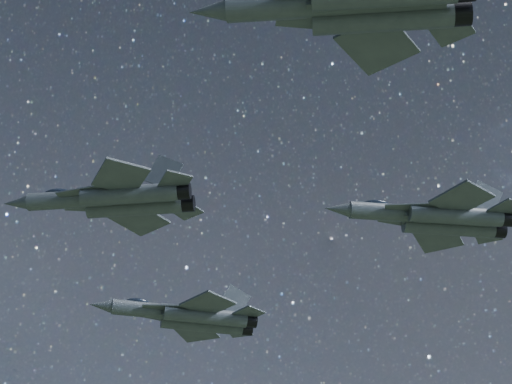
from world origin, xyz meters
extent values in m
cylinder|color=#373E44|center=(-17.01, 1.68, 146.56)|extent=(7.73, 3.31, 1.59)
cone|color=#373E44|center=(-21.78, 2.83, 146.56)|extent=(2.72, 1.96, 1.43)
ellipsoid|color=black|center=(-18.20, 1.97, 147.33)|extent=(2.62, 1.61, 0.79)
cube|color=#373E44|center=(-11.84, 0.45, 146.51)|extent=(8.51, 3.44, 1.33)
cylinder|color=#373E44|center=(-11.68, -0.64, 146.05)|extent=(8.72, 3.55, 1.59)
cylinder|color=#373E44|center=(-11.20, 1.34, 146.05)|extent=(8.72, 3.55, 1.59)
cylinder|color=black|center=(-7.11, -1.74, 146.05)|extent=(1.64, 1.74, 1.47)
cylinder|color=black|center=(-6.63, 0.25, 146.05)|extent=(1.64, 1.74, 1.47)
cube|color=#373E44|center=(-15.54, -0.09, 146.44)|extent=(5.30, 3.23, 0.12)
cube|color=#373E44|center=(-14.90, 2.60, 146.44)|extent=(5.36, 1.35, 0.12)
cube|color=#373E44|center=(-12.45, -2.98, 146.25)|extent=(5.08, 5.40, 0.20)
cube|color=#373E44|center=(-10.83, 3.78, 146.25)|extent=(5.86, 5.85, 0.20)
cube|color=#373E44|center=(-7.81, -2.94, 146.25)|extent=(2.98, 3.12, 0.15)
cube|color=#373E44|center=(-6.72, 1.64, 146.25)|extent=(3.46, 3.47, 0.15)
cube|color=#373E44|center=(-8.86, -1.58, 147.99)|extent=(3.43, 1.26, 3.64)
cube|color=#373E44|center=(-8.26, 0.90, 147.99)|extent=(3.55, 0.71, 3.64)
cylinder|color=#373E44|center=(-9.53, 23.98, 146.73)|extent=(8.36, 2.59, 1.73)
cone|color=#373E44|center=(-14.83, 23.42, 146.73)|extent=(2.82, 1.83, 1.56)
ellipsoid|color=black|center=(-10.85, 23.84, 147.56)|extent=(2.75, 1.44, 0.86)
cube|color=#373E44|center=(-3.78, 24.59, 146.67)|extent=(9.24, 2.62, 1.44)
cylinder|color=#373E44|center=(-3.22, 23.53, 146.17)|extent=(9.47, 2.70, 1.73)
cylinder|color=#373E44|center=(-3.46, 25.74, 146.17)|extent=(9.47, 2.70, 1.73)
cylinder|color=black|center=(1.86, 24.06, 146.17)|extent=(1.60, 1.74, 1.60)
cylinder|color=black|center=(1.63, 26.27, 146.17)|extent=(1.60, 1.74, 1.60)
cube|color=#373E44|center=(-7.38, 22.70, 146.60)|extent=(5.86, 1.72, 0.13)
cube|color=#373E44|center=(-7.70, 25.68, 146.60)|extent=(5.88, 2.86, 0.13)
cube|color=#373E44|center=(-3.16, 20.85, 146.40)|extent=(6.27, 6.37, 0.22)
cube|color=#373E44|center=(-3.96, 28.37, 146.40)|extent=(5.89, 6.15, 0.22)
cube|color=#373E44|center=(1.57, 22.58, 146.40)|extent=(3.70, 3.75, 0.17)
cube|color=#373E44|center=(1.03, 27.66, 146.40)|extent=(3.46, 3.58, 0.17)
cube|color=#373E44|center=(0.01, 23.59, 148.29)|extent=(3.88, 0.60, 3.96)
cube|color=#373E44|center=(-0.28, 26.35, 148.29)|extent=(3.83, 0.89, 3.96)
cylinder|color=#373E44|center=(-1.42, -24.34, 146.24)|extent=(8.30, 3.35, 1.71)
cone|color=#373E44|center=(-6.57, -23.25, 146.24)|extent=(2.89, 2.05, 1.54)
cube|color=#373E44|center=(4.17, -25.52, 146.18)|extent=(9.14, 3.47, 1.43)
cylinder|color=#373E44|center=(4.82, -24.54, 145.69)|extent=(9.37, 3.58, 1.71)
cylinder|color=black|center=(9.76, -25.58, 145.69)|extent=(1.72, 1.84, 1.58)
cube|color=#373E44|center=(0.82, -23.30, 146.11)|extent=(5.72, 1.30, 0.13)
cube|color=#373E44|center=(5.15, -21.91, 145.91)|extent=(6.28, 6.29, 0.22)
cube|color=#373E44|center=(9.63, -24.09, 145.91)|extent=(3.71, 3.73, 0.16)
cylinder|color=#373E44|center=(12.89, 3.20, 148.48)|extent=(7.93, 1.71, 1.67)
cone|color=#373E44|center=(7.75, 3.22, 148.48)|extent=(2.58, 1.51, 1.50)
ellipsoid|color=black|center=(11.60, 3.20, 149.29)|extent=(2.55, 1.14, 0.82)
cube|color=#373E44|center=(18.45, 3.17, 148.43)|extent=(8.79, 1.65, 1.39)
cylinder|color=#373E44|center=(18.88, 2.10, 147.95)|extent=(9.00, 1.71, 1.67)
cylinder|color=#373E44|center=(18.89, 4.24, 147.95)|extent=(9.00, 1.71, 1.67)
cylinder|color=black|center=(23.80, 2.08, 147.95)|extent=(1.40, 1.55, 1.54)
cylinder|color=black|center=(23.81, 4.22, 147.95)|extent=(1.40, 1.55, 1.54)
cube|color=#373E44|center=(14.81, 1.74, 148.35)|extent=(5.69, 2.24, 0.13)
cube|color=#373E44|center=(14.82, 4.63, 148.35)|extent=(5.69, 2.19, 0.13)
cube|color=#373E44|center=(18.65, -0.47, 148.16)|extent=(5.88, 6.06, 0.21)
cube|color=#373E44|center=(18.68, 6.81, 148.16)|extent=(5.90, 6.07, 0.21)
cube|color=#373E44|center=(23.37, 0.69, 148.16)|extent=(3.47, 3.55, 0.16)
cube|color=#373E44|center=(23.39, 5.61, 148.16)|extent=(3.48, 3.55, 0.16)
cube|color=#373E44|center=(21.98, 1.82, 149.98)|extent=(3.72, 0.49, 3.81)
cube|color=#373E44|center=(21.99, 4.49, 149.98)|extent=(3.72, 0.48, 3.81)
camera|label=1|loc=(-8.50, -63.86, 105.26)|focal=60.00mm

